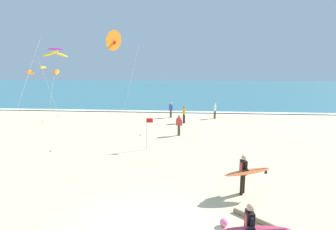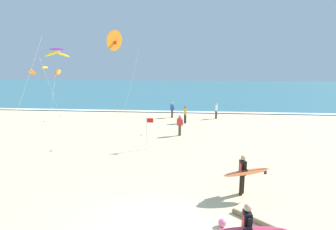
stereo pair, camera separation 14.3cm
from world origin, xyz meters
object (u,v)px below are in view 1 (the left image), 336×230
surfer_trailing (251,230)px  lifeguard_flag (147,130)px  driftwood_log (256,220)px  kite_arc_golden_high (43,71)px  bystander_red_top (179,125)px  bystander_yellow_top (184,114)px  kite_arc_violet_far (56,52)px  bystander_blue_top (171,110)px  bystander_white_top (215,111)px  surfer_lead (245,172)px  beach_ball (224,222)px  kite_delta_amber_near (113,41)px

surfer_trailing → lifeguard_flag: (-4.40, 9.94, 0.23)m
lifeguard_flag → driftwood_log: lifeguard_flag is taller
kite_arc_golden_high → bystander_red_top: 12.56m
bystander_yellow_top → lifeguard_flag: 8.46m
kite_arc_violet_far → bystander_yellow_top: kite_arc_violet_far is taller
surfer_trailing → bystander_blue_top: surfer_trailing is taller
surfer_trailing → driftwood_log: 2.40m
bystander_white_top → bystander_blue_top: size_ratio=1.00×
surfer_trailing → lifeguard_flag: lifeguard_flag is taller
surfer_lead → bystander_red_top: (-3.15, 9.54, -0.23)m
surfer_trailing → driftwood_log: size_ratio=1.10×
beach_ball → kite_arc_golden_high: bearing=134.4°
kite_arc_violet_far → beach_ball: size_ratio=24.34×
kite_arc_violet_far → bystander_white_top: (14.63, 3.00, -5.61)m
kite_arc_golden_high → beach_ball: (13.77, -14.05, -4.69)m
kite_arc_violet_far → surfer_lead: bearing=-42.9°
bystander_blue_top → kite_arc_golden_high: bearing=-154.9°
surfer_lead → surfer_trailing: bearing=-98.3°
surfer_lead → bystander_red_top: size_ratio=1.26×
surfer_trailing → kite_delta_amber_near: (-6.76, 11.19, 5.84)m
bystander_blue_top → bystander_yellow_top: (1.42, -2.59, 0.00)m
driftwood_log → kite_delta_amber_near: bearing=129.3°
kite_arc_violet_far → bystander_red_top: bearing=-19.3°
lifeguard_flag → driftwood_log: size_ratio=1.17×
kite_delta_amber_near → bystander_red_top: (4.20, 2.41, -6.06)m
kite_delta_amber_near → bystander_red_top: kite_delta_amber_near is taller
bystander_yellow_top → lifeguard_flag: bearing=-104.3°
kite_arc_golden_high → beach_ball: size_ratio=19.72×
surfer_lead → driftwood_log: surfer_lead is taller
bystander_white_top → driftwood_log: size_ratio=0.89×
kite_arc_golden_high → beach_ball: bearing=-45.6°
surfer_trailing → kite_delta_amber_near: size_ratio=0.26×
bystander_red_top → beach_ball: bearing=-80.1°
kite_arc_golden_high → bystander_yellow_top: kite_arc_golden_high is taller
kite_arc_golden_high → bystander_blue_top: bearing=25.1°
kite_delta_amber_near → driftwood_log: bearing=-50.7°
surfer_lead → beach_ball: surfer_lead is taller
bystander_white_top → bystander_blue_top: bearing=178.1°
kite_arc_violet_far → bystander_blue_top: (10.19, 3.14, -5.61)m
bystander_blue_top → driftwood_log: bearing=-76.7°
bystander_yellow_top → driftwood_log: bearing=-79.4°
surfer_trailing → bystander_blue_top: 21.05m
surfer_trailing → kite_arc_violet_far: bearing=128.4°
bystander_white_top → driftwood_log: bearing=-90.1°
surfer_lead → kite_arc_golden_high: bearing=141.7°
bystander_white_top → bystander_yellow_top: bearing=-141.0°
bystander_red_top → kite_delta_amber_near: bearing=-150.2°
kite_arc_golden_high → bystander_white_top: size_ratio=3.47×
kite_arc_violet_far → driftwood_log: 22.19m
kite_arc_golden_high → driftwood_log: bearing=-42.5°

